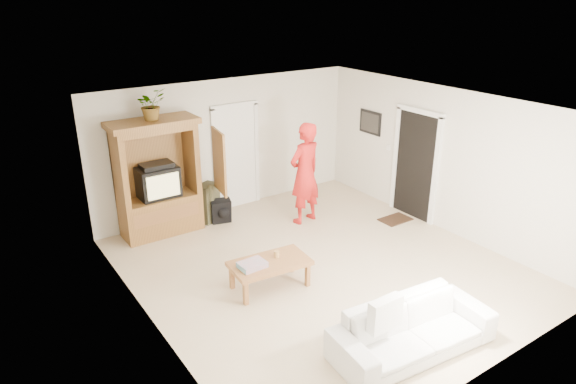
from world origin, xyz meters
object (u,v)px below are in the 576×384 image
at_px(armoire, 160,185).
at_px(sofa, 413,329).
at_px(coffee_table, 270,265).
at_px(man, 305,173).

bearing_deg(armoire, sofa, -75.61).
height_order(armoire, sofa, armoire).
relative_size(armoire, coffee_table, 1.72).
bearing_deg(sofa, man, 78.83).
relative_size(man, sofa, 0.93).
bearing_deg(coffee_table, man, 47.02).
height_order(man, coffee_table, man).
distance_m(armoire, coffee_table, 2.82).
xyz_separation_m(armoire, coffee_table, (0.59, -2.70, -0.53)).
xyz_separation_m(man, coffee_table, (-1.81, -1.61, -0.59)).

